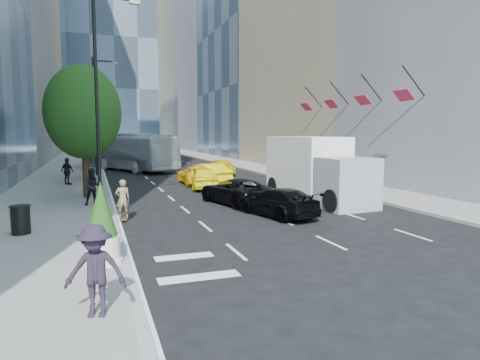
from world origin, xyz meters
name	(u,v)px	position (x,y,z in m)	size (l,w,h in m)	color
ground	(261,222)	(0.00, 0.00, 0.00)	(160.00, 160.00, 0.00)	black
sidewalk_left	(70,169)	(-9.00, 30.00, 0.07)	(6.00, 120.00, 0.15)	slate
sidewalk_right	(245,165)	(10.00, 30.00, 0.07)	(4.00, 120.00, 0.15)	slate
tower_left_end	(14,13)	(-22.00, 92.00, 30.00)	(20.00, 28.00, 60.00)	#2E3A48
tower_right_far	(202,53)	(22.00, 98.00, 25.00)	(20.00, 24.00, 50.00)	gray
lamp_near	(100,89)	(-6.32, 4.00, 5.81)	(2.13, 0.22, 10.00)	black
lamp_far	(96,109)	(-6.32, 22.00, 5.81)	(2.13, 0.22, 10.00)	black
tree_near	(83,112)	(-7.20, 9.00, 4.97)	(4.20, 4.20, 7.46)	black
tree_mid	(85,113)	(-7.20, 19.00, 5.32)	(4.50, 4.50, 7.99)	black
tree_far	(87,125)	(-7.20, 32.00, 4.62)	(3.90, 3.90, 6.92)	black
traffic_signal	(95,129)	(-6.40, 40.00, 4.23)	(2.48, 0.53, 5.20)	black
facade_flags	(348,99)	(10.64, 10.00, 6.18)	(1.85, 13.30, 2.05)	black
skateboarder	(123,202)	(-5.60, 2.20, 0.85)	(0.62, 0.41, 1.70)	#7A684C
black_sedan_lincoln	(236,191)	(0.50, 5.00, 0.68)	(2.27, 4.93, 1.37)	black
black_sedan_mercedes	(278,202)	(1.20, 1.00, 0.66)	(1.84, 4.52, 1.31)	black
taxi_a	(204,178)	(0.38, 11.50, 0.76)	(1.80, 4.48, 1.53)	yellow
taxi_b	(207,174)	(1.20, 13.84, 0.78)	(1.66, 4.75, 1.56)	yellow
taxi_c	(196,175)	(0.50, 14.43, 0.66)	(2.19, 4.74, 1.32)	yellow
taxi_d	(220,167)	(4.20, 20.50, 0.69)	(1.92, 4.73, 1.37)	yellow
city_bus	(130,152)	(-3.20, 28.01, 1.87)	(3.14, 13.41, 3.73)	silver
box_truck	(317,169)	(5.06, 4.34, 1.83)	(3.21, 7.68, 3.59)	silver
pedestrian_a	(93,187)	(-6.80, 5.95, 1.10)	(0.92, 0.72, 1.90)	black
pedestrian_b	(67,171)	(-8.50, 15.67, 1.11)	(1.12, 0.47, 1.92)	black
pedestrian_c	(95,271)	(-6.80, -8.00, 1.09)	(1.21, 0.70, 1.88)	black
trash_can	(21,220)	(-9.34, 0.31, 0.65)	(0.67, 0.67, 1.00)	black
planter_shrub	(102,225)	(-6.60, -4.36, 1.26)	(0.97, 0.97, 2.34)	#EBE4C3
garbage_bags	(102,231)	(-6.56, -1.18, 0.38)	(0.98, 0.95, 0.49)	black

